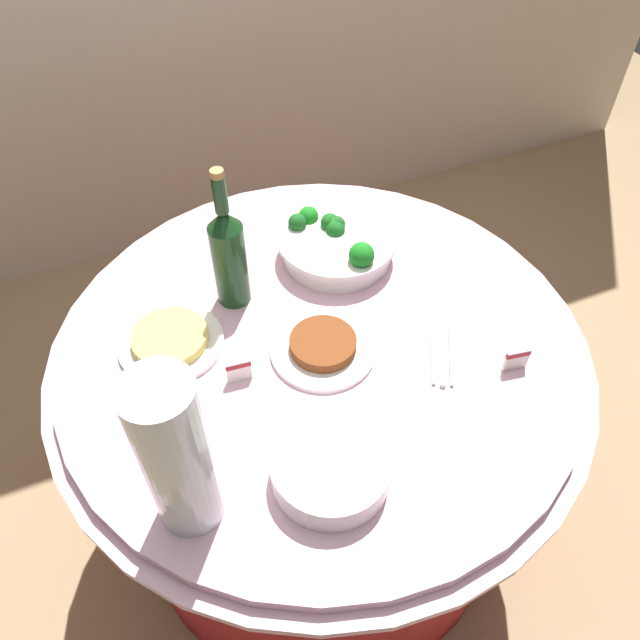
# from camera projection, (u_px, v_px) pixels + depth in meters

# --- Properties ---
(ground_plane) EXTENTS (6.00, 6.00, 0.00)m
(ground_plane) POSITION_uv_depth(u_px,v_px,m) (320.00, 497.00, 1.86)
(ground_plane) COLOR #9E7F5B
(buffet_table) EXTENTS (1.16, 1.16, 0.74)m
(buffet_table) POSITION_uv_depth(u_px,v_px,m) (320.00, 429.00, 1.58)
(buffet_table) COLOR maroon
(buffet_table) RESTS_ON ground_plane
(broccoli_bowl) EXTENTS (0.28, 0.28, 0.11)m
(broccoli_bowl) POSITION_uv_depth(u_px,v_px,m) (336.00, 244.00, 1.45)
(broccoli_bowl) COLOR white
(broccoli_bowl) RESTS_ON buffet_table
(plate_stack) EXTENTS (0.21, 0.21, 0.06)m
(plate_stack) POSITION_uv_depth(u_px,v_px,m) (331.00, 468.00, 1.07)
(plate_stack) COLOR white
(plate_stack) RESTS_ON buffet_table
(wine_bottle) EXTENTS (0.07, 0.07, 0.34)m
(wine_bottle) POSITION_uv_depth(u_px,v_px,m) (229.00, 254.00, 1.29)
(wine_bottle) COLOR #153B1A
(wine_bottle) RESTS_ON buffet_table
(decorative_fruit_vase) EXTENTS (0.11, 0.11, 0.34)m
(decorative_fruit_vase) POSITION_uv_depth(u_px,v_px,m) (179.00, 463.00, 0.94)
(decorative_fruit_vase) COLOR silver
(decorative_fruit_vase) RESTS_ON buffet_table
(serving_tongs) EXTENTS (0.12, 0.16, 0.01)m
(serving_tongs) POSITION_uv_depth(u_px,v_px,m) (442.00, 357.00, 1.27)
(serving_tongs) COLOR silver
(serving_tongs) RESTS_ON buffet_table
(food_plate_stir_fry) EXTENTS (0.22, 0.22, 0.04)m
(food_plate_stir_fry) POSITION_uv_depth(u_px,v_px,m) (323.00, 347.00, 1.27)
(food_plate_stir_fry) COLOR white
(food_plate_stir_fry) RESTS_ON buffet_table
(food_plate_noodles) EXTENTS (0.22, 0.22, 0.03)m
(food_plate_noodles) POSITION_uv_depth(u_px,v_px,m) (171.00, 340.00, 1.28)
(food_plate_noodles) COLOR white
(food_plate_noodles) RESTS_ON buffet_table
(label_placard_front) EXTENTS (0.05, 0.01, 0.05)m
(label_placard_front) POSITION_uv_depth(u_px,v_px,m) (239.00, 370.00, 1.21)
(label_placard_front) COLOR white
(label_placard_front) RESTS_ON buffet_table
(label_placard_mid) EXTENTS (0.05, 0.02, 0.05)m
(label_placard_mid) POSITION_uv_depth(u_px,v_px,m) (517.00, 359.00, 1.23)
(label_placard_mid) COLOR white
(label_placard_mid) RESTS_ON buffet_table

